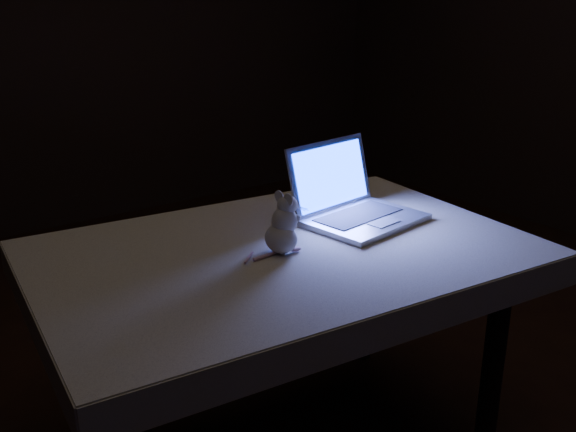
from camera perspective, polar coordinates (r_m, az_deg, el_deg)
floor at (r=2.31m, az=5.63°, el=-17.24°), size 5.00×5.00×0.00m
back_wall at (r=4.06m, az=-19.23°, el=17.23°), size 4.50×0.04×2.60m
table at (r=1.97m, az=-0.34°, el=-12.22°), size 1.35×0.95×0.68m
tablecloth at (r=1.85m, az=2.10°, el=-3.72°), size 1.46×1.05×0.09m
laptop at (r=1.97m, az=7.05°, el=2.66°), size 0.39×0.35×0.24m
plush_mouse at (r=1.74m, az=-0.63°, el=-0.67°), size 0.14×0.14×0.17m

